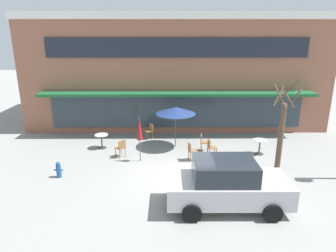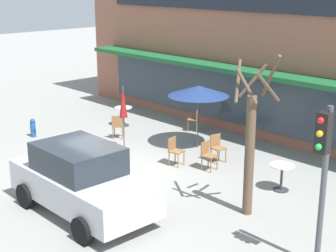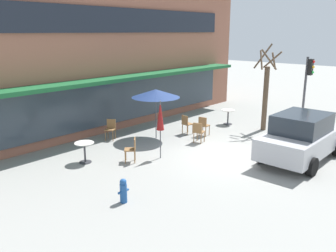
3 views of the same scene
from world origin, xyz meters
name	(u,v)px [view 3 (image 3 of 3)]	position (x,y,z in m)	size (l,w,h in m)	color
ground_plane	(227,156)	(0.00, 0.00, 0.00)	(80.00, 80.00, 0.00)	gray
building_facade	(72,52)	(0.00, 9.96, 3.55)	(18.62, 9.10, 7.09)	#935B47
cafe_table_near_wall	(228,114)	(4.08, 2.58, 0.52)	(0.70, 0.70, 0.76)	#333338
cafe_table_streetside	(85,149)	(-4.06, 3.46, 0.52)	(0.70, 0.70, 0.76)	#333338
patio_umbrella_green_folded	(156,93)	(-0.14, 3.63, 2.02)	(2.10, 2.10, 2.20)	#4C4C51
patio_umbrella_cream_folded	(160,116)	(-1.88, 1.75, 1.63)	(0.28, 0.28, 2.20)	#4C4C51
cafe_chair_0	(111,128)	(-1.58, 5.01, 0.53)	(0.55, 0.55, 0.89)	olive
cafe_chair_1	(186,123)	(1.28, 3.05, 0.53)	(0.46, 0.46, 0.89)	olive
cafe_chair_2	(132,148)	(-2.86, 2.24, 0.53)	(0.57, 0.57, 0.89)	olive
cafe_chair_3	(204,125)	(1.57, 2.28, 0.53)	(0.44, 0.44, 0.89)	olive
cafe_chair_4	(198,131)	(0.58, 1.82, 0.53)	(0.48, 0.48, 0.89)	olive
parked_sedan	(302,137)	(1.45, -2.24, 0.88)	(4.21, 2.03, 1.76)	#B7B7BC
street_tree	(266,92)	(4.35, 0.74, 1.84)	(1.19, 1.19, 4.06)	brown
traffic_light_pole	(308,79)	(6.85, -0.25, 2.30)	(0.26, 0.43, 3.40)	#47474C
fire_hydrant	(123,191)	(-5.19, 0.07, 0.35)	(0.36, 0.20, 0.71)	#1E4C8C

